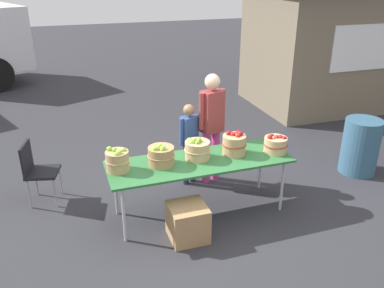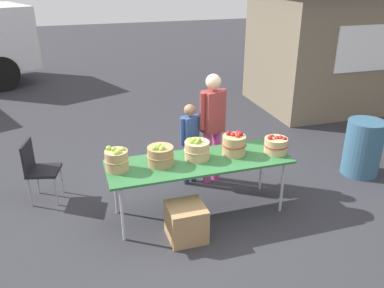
{
  "view_description": "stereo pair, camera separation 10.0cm",
  "coord_description": "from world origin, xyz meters",
  "px_view_note": "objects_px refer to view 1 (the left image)",
  "views": [
    {
      "loc": [
        -1.53,
        -4.22,
        2.95
      ],
      "look_at": [
        0.0,
        0.3,
        0.85
      ],
      "focal_mm": 37.59,
      "sensor_mm": 36.0,
      "label": 1
    },
    {
      "loc": [
        -1.44,
        -4.25,
        2.95
      ],
      "look_at": [
        0.0,
        0.3,
        0.85
      ],
      "focal_mm": 37.59,
      "sensor_mm": 36.0,
      "label": 2
    }
  ],
  "objects_px": {
    "apple_basket_red_0": "(234,144)",
    "produce_crate": "(188,222)",
    "child_customer": "(189,138)",
    "folding_chair": "(37,168)",
    "apple_basket_red_1": "(276,144)",
    "trash_barrel": "(360,146)",
    "market_table": "(200,163)",
    "apple_basket_green_2": "(197,149)",
    "vendor_adult": "(212,120)",
    "apple_basket_green_1": "(161,156)",
    "apple_basket_green_0": "(117,160)"
  },
  "relations": [
    {
      "from": "child_customer",
      "to": "produce_crate",
      "type": "xyz_separation_m",
      "value": [
        -0.44,
        -1.27,
        -0.5
      ]
    },
    {
      "from": "market_table",
      "to": "vendor_adult",
      "type": "relative_size",
      "value": 1.41
    },
    {
      "from": "child_customer",
      "to": "produce_crate",
      "type": "relative_size",
      "value": 2.82
    },
    {
      "from": "market_table",
      "to": "apple_basket_red_1",
      "type": "height_order",
      "value": "apple_basket_red_1"
    },
    {
      "from": "trash_barrel",
      "to": "apple_basket_green_2",
      "type": "bearing_deg",
      "value": -175.48
    },
    {
      "from": "apple_basket_red_0",
      "to": "child_customer",
      "type": "relative_size",
      "value": 0.26
    },
    {
      "from": "apple_basket_green_1",
      "to": "apple_basket_green_0",
      "type": "bearing_deg",
      "value": 177.96
    },
    {
      "from": "apple_basket_red_0",
      "to": "trash_barrel",
      "type": "relative_size",
      "value": 0.37
    },
    {
      "from": "apple_basket_red_1",
      "to": "produce_crate",
      "type": "height_order",
      "value": "apple_basket_red_1"
    },
    {
      "from": "child_customer",
      "to": "folding_chair",
      "type": "height_order",
      "value": "child_customer"
    },
    {
      "from": "apple_basket_red_1",
      "to": "folding_chair",
      "type": "distance_m",
      "value": 3.17
    },
    {
      "from": "market_table",
      "to": "folding_chair",
      "type": "relative_size",
      "value": 2.67
    },
    {
      "from": "apple_basket_green_0",
      "to": "trash_barrel",
      "type": "height_order",
      "value": "apple_basket_green_0"
    },
    {
      "from": "market_table",
      "to": "apple_basket_red_0",
      "type": "relative_size",
      "value": 7.27
    },
    {
      "from": "folding_chair",
      "to": "apple_basket_green_2",
      "type": "bearing_deg",
      "value": -100.42
    },
    {
      "from": "folding_chair",
      "to": "child_customer",
      "type": "bearing_deg",
      "value": -80.32
    },
    {
      "from": "apple_basket_red_0",
      "to": "folding_chair",
      "type": "xyz_separation_m",
      "value": [
        -2.45,
        0.9,
        -0.38
      ]
    },
    {
      "from": "apple_basket_green_1",
      "to": "produce_crate",
      "type": "bearing_deg",
      "value": -72.05
    },
    {
      "from": "apple_basket_red_0",
      "to": "vendor_adult",
      "type": "distance_m",
      "value": 0.72
    },
    {
      "from": "apple_basket_green_1",
      "to": "market_table",
      "type": "bearing_deg",
      "value": -4.73
    },
    {
      "from": "apple_basket_green_2",
      "to": "vendor_adult",
      "type": "bearing_deg",
      "value": 56.3
    },
    {
      "from": "apple_basket_red_0",
      "to": "produce_crate",
      "type": "relative_size",
      "value": 0.73
    },
    {
      "from": "apple_basket_green_0",
      "to": "trash_barrel",
      "type": "distance_m",
      "value": 3.77
    },
    {
      "from": "apple_basket_green_1",
      "to": "trash_barrel",
      "type": "bearing_deg",
      "value": 4.34
    },
    {
      "from": "vendor_adult",
      "to": "child_customer",
      "type": "height_order",
      "value": "vendor_adult"
    },
    {
      "from": "folding_chair",
      "to": "produce_crate",
      "type": "distance_m",
      "value": 2.2
    },
    {
      "from": "market_table",
      "to": "apple_basket_red_1",
      "type": "relative_size",
      "value": 7.27
    },
    {
      "from": "market_table",
      "to": "apple_basket_red_1",
      "type": "bearing_deg",
      "value": -4.09
    },
    {
      "from": "folding_chair",
      "to": "market_table",
      "type": "bearing_deg",
      "value": -101.91
    },
    {
      "from": "apple_basket_green_0",
      "to": "produce_crate",
      "type": "distance_m",
      "value": 1.1
    },
    {
      "from": "apple_basket_green_1",
      "to": "vendor_adult",
      "type": "distance_m",
      "value": 1.18
    },
    {
      "from": "market_table",
      "to": "apple_basket_green_2",
      "type": "relative_size",
      "value": 6.9
    },
    {
      "from": "apple_basket_red_1",
      "to": "child_customer",
      "type": "xyz_separation_m",
      "value": [
        -0.89,
        0.87,
        -0.14
      ]
    },
    {
      "from": "apple_basket_red_1",
      "to": "child_customer",
      "type": "height_order",
      "value": "child_customer"
    },
    {
      "from": "apple_basket_green_1",
      "to": "produce_crate",
      "type": "distance_m",
      "value": 0.85
    },
    {
      "from": "apple_basket_green_1",
      "to": "apple_basket_red_0",
      "type": "bearing_deg",
      "value": 0.41
    },
    {
      "from": "apple_basket_green_0",
      "to": "apple_basket_red_0",
      "type": "relative_size",
      "value": 0.93
    },
    {
      "from": "apple_basket_red_0",
      "to": "trash_barrel",
      "type": "distance_m",
      "value": 2.31
    },
    {
      "from": "apple_basket_green_0",
      "to": "apple_basket_red_1",
      "type": "distance_m",
      "value": 2.02
    },
    {
      "from": "market_table",
      "to": "trash_barrel",
      "type": "xyz_separation_m",
      "value": [
        2.73,
        0.28,
        -0.28
      ]
    },
    {
      "from": "child_customer",
      "to": "apple_basket_red_0",
      "type": "bearing_deg",
      "value": 96.33
    },
    {
      "from": "folding_chair",
      "to": "produce_crate",
      "type": "xyz_separation_m",
      "value": [
        1.65,
        -1.42,
        -0.29
      ]
    },
    {
      "from": "child_customer",
      "to": "folding_chair",
      "type": "bearing_deg",
      "value": -23.55
    },
    {
      "from": "apple_basket_red_0",
      "to": "child_customer",
      "type": "xyz_separation_m",
      "value": [
        -0.36,
        0.75,
        -0.17
      ]
    },
    {
      "from": "trash_barrel",
      "to": "folding_chair",
      "type": "bearing_deg",
      "value": 171.93
    },
    {
      "from": "apple_basket_green_0",
      "to": "apple_basket_green_1",
      "type": "distance_m",
      "value": 0.52
    },
    {
      "from": "apple_basket_red_0",
      "to": "produce_crate",
      "type": "height_order",
      "value": "apple_basket_red_0"
    },
    {
      "from": "child_customer",
      "to": "produce_crate",
      "type": "distance_m",
      "value": 1.44
    },
    {
      "from": "apple_basket_green_0",
      "to": "apple_basket_green_2",
      "type": "height_order",
      "value": "apple_basket_green_0"
    },
    {
      "from": "folding_chair",
      "to": "trash_barrel",
      "type": "height_order",
      "value": "trash_barrel"
    }
  ]
}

